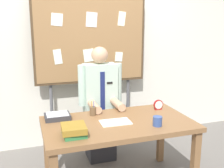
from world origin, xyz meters
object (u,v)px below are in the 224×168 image
object	(u,v)px
bulletin_board	(91,39)
open_notebook	(115,122)
desk	(118,130)
book_stack	(74,130)
paper_tray	(57,116)
coffee_mug	(157,121)
pen_holder	(93,111)
person	(100,109)
desk_clock	(158,105)

from	to	relation	value
bulletin_board	open_notebook	distance (m)	1.35
desk	book_stack	xyz separation A→B (m)	(-0.49, -0.20, 0.14)
bulletin_board	paper_tray	distance (m)	1.24
coffee_mug	pen_holder	size ratio (longest dim) A/B	0.59
desk	coffee_mug	world-z (taller)	coffee_mug
pen_holder	paper_tray	distance (m)	0.38
bulletin_board	coffee_mug	distance (m)	1.54
person	desk_clock	size ratio (longest dim) A/B	12.50
desk	pen_holder	bearing A→B (deg)	125.95
desk	person	xyz separation A→B (m)	(0.00, 0.66, 0.02)
person	coffee_mug	world-z (taller)	person
desk	desk_clock	xyz separation A→B (m)	(0.57, 0.22, 0.14)
person	desk_clock	world-z (taller)	person
person	pen_holder	distance (m)	0.45
open_notebook	desk	bearing A→B (deg)	28.36
bulletin_board	coffee_mug	xyz separation A→B (m)	(0.33, -1.32, -0.72)
open_notebook	person	bearing A→B (deg)	86.89
open_notebook	coffee_mug	xyz separation A→B (m)	(0.36, -0.20, 0.04)
desk	desk_clock	distance (m)	0.63
person	coffee_mug	distance (m)	0.95
coffee_mug	person	bearing A→B (deg)	110.18
open_notebook	paper_tray	xyz separation A→B (m)	(-0.54, 0.30, 0.02)
open_notebook	coffee_mug	size ratio (longest dim) A/B	3.20
bulletin_board	desk_clock	distance (m)	1.26
open_notebook	desk_clock	size ratio (longest dim) A/B	2.62
paper_tray	book_stack	bearing A→B (deg)	-79.86
desk	paper_tray	distance (m)	0.65
person	coffee_mug	xyz separation A→B (m)	(0.33, -0.89, 0.11)
book_stack	coffee_mug	distance (m)	0.82
desk	book_stack	bearing A→B (deg)	-157.79
person	open_notebook	distance (m)	0.69
desk_clock	coffee_mug	bearing A→B (deg)	-118.84
desk	pen_holder	distance (m)	0.36
coffee_mug	desk_clock	bearing A→B (deg)	61.16
desk	open_notebook	size ratio (longest dim) A/B	4.99
coffee_mug	paper_tray	world-z (taller)	coffee_mug
bulletin_board	book_stack	size ratio (longest dim) A/B	8.65
book_stack	open_notebook	world-z (taller)	book_stack
person	pen_holder	bearing A→B (deg)	-116.63
book_stack	pen_holder	bearing A→B (deg)	57.96
book_stack	coffee_mug	xyz separation A→B (m)	(0.82, -0.02, -0.00)
open_notebook	paper_tray	size ratio (longest dim) A/B	1.17
desk_clock	coffee_mug	xyz separation A→B (m)	(-0.25, -0.45, -0.00)
bulletin_board	desk_clock	xyz separation A→B (m)	(0.57, -0.87, -0.72)
paper_tray	coffee_mug	bearing A→B (deg)	-29.11
paper_tray	pen_holder	bearing A→B (deg)	-1.16
desk	coffee_mug	xyz separation A→B (m)	(0.33, -0.22, 0.14)
desk_clock	paper_tray	bearing A→B (deg)	177.28
desk_clock	book_stack	bearing A→B (deg)	-158.25
coffee_mug	paper_tray	xyz separation A→B (m)	(-0.90, 0.50, -0.02)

